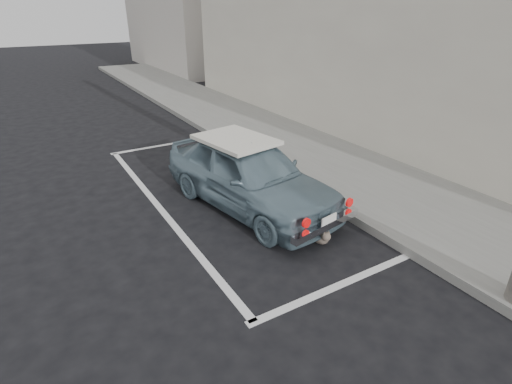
# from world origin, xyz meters

# --- Properties ---
(ground) EXTENTS (80.00, 80.00, 0.00)m
(ground) POSITION_xyz_m (0.00, 0.00, 0.00)
(ground) COLOR black
(ground) RESTS_ON ground
(sidewalk) EXTENTS (2.80, 40.00, 0.15)m
(sidewalk) POSITION_xyz_m (3.20, 2.00, 0.07)
(sidewalk) COLOR slate
(sidewalk) RESTS_ON ground
(shop_building) EXTENTS (3.50, 18.00, 7.00)m
(shop_building) POSITION_xyz_m (6.33, 4.00, 3.49)
(shop_building) COLOR beige
(shop_building) RESTS_ON ground
(pline_rear) EXTENTS (3.00, 0.12, 0.01)m
(pline_rear) POSITION_xyz_m (0.50, -0.50, 0.00)
(pline_rear) COLOR silver
(pline_rear) RESTS_ON ground
(pline_front) EXTENTS (3.00, 0.12, 0.01)m
(pline_front) POSITION_xyz_m (0.50, 6.50, 0.00)
(pline_front) COLOR silver
(pline_front) RESTS_ON ground
(pline_side) EXTENTS (0.12, 7.00, 0.01)m
(pline_side) POSITION_xyz_m (-0.90, 3.00, 0.00)
(pline_side) COLOR silver
(pline_side) RESTS_ON ground
(retro_coupe) EXTENTS (2.16, 4.00, 1.29)m
(retro_coupe) POSITION_xyz_m (0.60, 2.19, 0.65)
(retro_coupe) COLOR slate
(retro_coupe) RESTS_ON ground
(cat) EXTENTS (0.29, 0.56, 0.30)m
(cat) POSITION_xyz_m (0.92, 0.48, 0.14)
(cat) COLOR #726557
(cat) RESTS_ON ground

